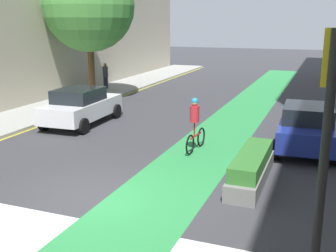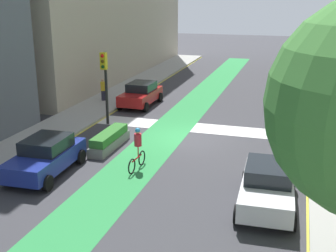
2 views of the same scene
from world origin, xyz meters
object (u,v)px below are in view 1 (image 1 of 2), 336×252
(cyclist_in_lane, at_px, (195,123))
(street_tree_near, at_px, (89,6))
(traffic_signal_near_right, at_px, (329,106))
(pedestrian_sidewalk_left_a, at_px, (105,76))
(median_planter, at_px, (251,168))
(car_blue_right_far, at_px, (307,126))
(car_white_left_far, at_px, (81,106))

(cyclist_in_lane, relative_size, street_tree_near, 0.25)
(traffic_signal_near_right, relative_size, pedestrian_sidewalk_left_a, 2.63)
(traffic_signal_near_right, bearing_deg, median_planter, 116.47)
(pedestrian_sidewalk_left_a, bearing_deg, cyclist_in_lane, -47.91)
(car_blue_right_far, relative_size, street_tree_near, 0.58)
(traffic_signal_near_right, distance_m, median_planter, 4.79)
(car_blue_right_far, xyz_separation_m, cyclist_in_lane, (-3.53, -1.62, 0.17))
(car_white_left_far, bearing_deg, median_planter, -26.80)
(pedestrian_sidewalk_left_a, xyz_separation_m, street_tree_near, (0.96, -3.20, 4.13))
(pedestrian_sidewalk_left_a, bearing_deg, street_tree_near, -73.32)
(car_white_left_far, distance_m, street_tree_near, 6.98)
(car_blue_right_far, height_order, cyclist_in_lane, cyclist_in_lane)
(car_blue_right_far, relative_size, pedestrian_sidewalk_left_a, 2.66)
(pedestrian_sidewalk_left_a, bearing_deg, car_blue_right_far, -33.76)
(car_white_left_far, height_order, car_blue_right_far, same)
(street_tree_near, relative_size, median_planter, 2.19)
(traffic_signal_near_right, relative_size, car_white_left_far, 0.99)
(car_white_left_far, distance_m, car_blue_right_far, 9.22)
(car_white_left_far, xyz_separation_m, street_tree_near, (-2.43, 4.94, 4.29))
(traffic_signal_near_right, xyz_separation_m, cyclist_in_lane, (-4.10, 5.75, -1.99))
(cyclist_in_lane, bearing_deg, median_planter, -42.76)
(traffic_signal_near_right, height_order, car_blue_right_far, traffic_signal_near_right)
(street_tree_near, bearing_deg, cyclist_in_lane, -40.15)
(car_blue_right_far, xyz_separation_m, pedestrian_sidewalk_left_a, (-12.61, 8.43, 0.16))
(median_planter, bearing_deg, car_white_left_far, 153.20)
(traffic_signal_near_right, height_order, street_tree_near, street_tree_near)
(car_white_left_far, relative_size, street_tree_near, 0.58)
(traffic_signal_near_right, relative_size, median_planter, 1.25)
(traffic_signal_near_right, height_order, cyclist_in_lane, traffic_signal_near_right)
(pedestrian_sidewalk_left_a, bearing_deg, car_white_left_far, -67.40)
(median_planter, bearing_deg, street_tree_near, 139.25)
(car_white_left_far, distance_m, median_planter, 8.95)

